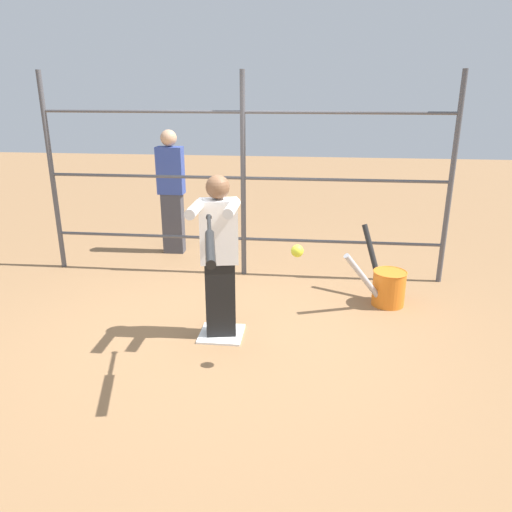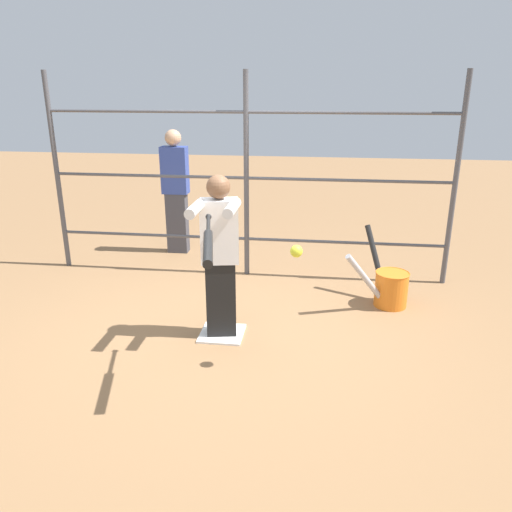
% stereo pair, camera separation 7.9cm
% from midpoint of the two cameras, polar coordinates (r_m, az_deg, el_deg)
% --- Properties ---
extents(ground_plane, '(24.00, 24.00, 0.00)m').
position_cam_midpoint_polar(ground_plane, '(4.73, -4.45, -8.97)').
color(ground_plane, olive).
extents(home_plate, '(0.40, 0.40, 0.02)m').
position_cam_midpoint_polar(home_plate, '(4.73, -4.45, -8.86)').
color(home_plate, white).
rests_on(home_plate, ground).
extents(fence_backstop, '(4.72, 0.06, 2.37)m').
position_cam_midpoint_polar(fence_backstop, '(5.85, -1.86, 8.90)').
color(fence_backstop, '#4C4C51').
rests_on(fence_backstop, ground).
extents(batter, '(0.38, 0.55, 1.50)m').
position_cam_midpoint_polar(batter, '(4.40, -4.76, 0.30)').
color(batter, black).
rests_on(batter, ground).
extents(baseball_bat_swinging, '(0.24, 0.90, 0.13)m').
position_cam_midpoint_polar(baseball_bat_swinging, '(3.40, -5.94, 1.39)').
color(baseball_bat_swinging, black).
extents(softball_in_flight, '(0.10, 0.10, 0.10)m').
position_cam_midpoint_polar(softball_in_flight, '(3.78, 4.15, 0.58)').
color(softball_in_flight, yellow).
extents(bat_bucket, '(0.70, 0.80, 0.77)m').
position_cam_midpoint_polar(bat_bucket, '(5.42, 14.30, -3.31)').
color(bat_bucket, orange).
rests_on(bat_bucket, ground).
extents(bystander_behind_fence, '(0.34, 0.21, 1.66)m').
position_cam_midpoint_polar(bystander_behind_fence, '(6.83, -9.96, 7.38)').
color(bystander_behind_fence, '#3F3F47').
rests_on(bystander_behind_fence, ground).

